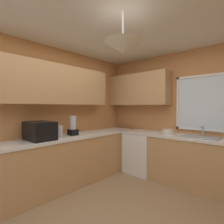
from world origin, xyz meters
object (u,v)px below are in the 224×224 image
kettle (59,131)px  sink_assembly (200,137)px  bowl (168,132)px  dishwasher (142,153)px  microwave (40,131)px  blender_appliance (73,126)px

kettle → sink_assembly: (1.80, 1.63, -0.09)m
sink_assembly → bowl: 0.58m
dishwasher → kettle: 1.81m
dishwasher → bowl: bearing=3.0°
sink_assembly → bowl: size_ratio=2.64×
microwave → bowl: microwave is taller
kettle → sink_assembly: 2.43m
microwave → bowl: bearing=57.7°
kettle → sink_assembly: kettle is taller
dishwasher → sink_assembly: size_ratio=1.43×
sink_assembly → kettle: bearing=-137.8°
microwave → sink_assembly: size_ratio=0.82×
bowl → kettle: bearing=-126.9°
sink_assembly → blender_appliance: size_ratio=1.63×
dishwasher → blender_appliance: bearing=-116.9°
kettle → blender_appliance: 0.30m
dishwasher → bowl: 0.77m
sink_assembly → blender_appliance: (-1.82, -1.34, 0.15)m
blender_appliance → bowl: bearing=47.0°
microwave → kettle: (0.02, 0.34, -0.04)m
dishwasher → microwave: size_ratio=1.75×
bowl → blender_appliance: blender_appliance is taller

